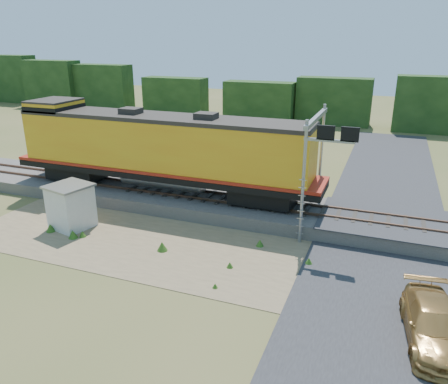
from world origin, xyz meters
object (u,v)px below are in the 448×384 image
at_px(locomotive, 157,149).
at_px(shed, 71,206).
at_px(car, 434,325).
at_px(signal_gantry, 319,143).

height_order(locomotive, shed, locomotive).
relative_size(locomotive, car, 4.39).
distance_m(shed, car, 19.15).
height_order(signal_gantry, car, signal_gantry).
xyz_separation_m(shed, car, (18.81, -3.55, -0.61)).
distance_m(signal_gantry, car, 11.12).
xyz_separation_m(locomotive, signal_gantry, (10.36, -0.65, 1.36)).
height_order(shed, car, shed).
relative_size(locomotive, shed, 8.03).
bearing_deg(signal_gantry, locomotive, 176.41).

